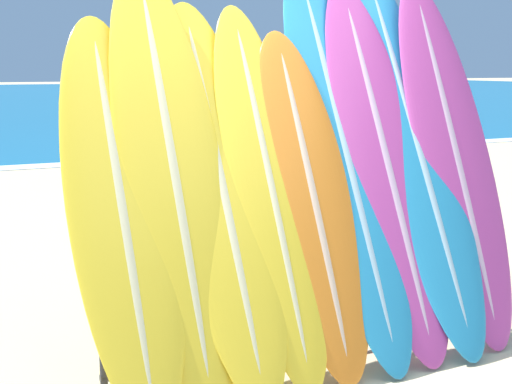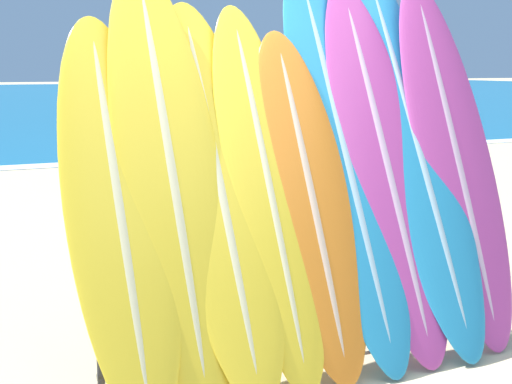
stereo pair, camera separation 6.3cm
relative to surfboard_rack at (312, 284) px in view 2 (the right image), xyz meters
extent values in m
cube|color=white|center=(-0.08, 9.18, -0.46)|extent=(120.00, 0.60, 0.01)
cylinder|color=#28282D|center=(-1.23, 0.00, -0.04)|extent=(0.04, 0.04, 0.85)
cylinder|color=#28282D|center=(1.23, 0.00, -0.04)|extent=(0.04, 0.04, 0.85)
cylinder|color=#28282D|center=(0.00, 0.00, 0.37)|extent=(2.51, 0.04, 0.04)
cylinder|color=#28282D|center=(0.00, 0.00, -0.35)|extent=(2.51, 0.04, 0.04)
ellipsoid|color=yellow|center=(-1.10, 0.06, 0.53)|extent=(0.55, 1.16, 2.00)
ellipsoid|color=beige|center=(-1.10, 0.06, 0.53)|extent=(0.10, 1.12, 1.92)
ellipsoid|color=yellow|center=(-0.80, 0.12, 0.69)|extent=(0.58, 1.21, 2.31)
ellipsoid|color=beige|center=(-0.80, 0.12, 0.69)|extent=(0.10, 1.18, 2.22)
ellipsoid|color=yellow|center=(-0.54, 0.09, 0.58)|extent=(0.57, 1.22, 2.10)
ellipsoid|color=beige|center=(-0.54, 0.09, 0.58)|extent=(0.10, 1.18, 2.02)
ellipsoid|color=yellow|center=(-0.26, 0.07, 0.58)|extent=(0.50, 1.12, 2.08)
ellipsoid|color=beige|center=(-0.26, 0.07, 0.58)|extent=(0.09, 1.09, 2.00)
ellipsoid|color=orange|center=(-0.01, 0.03, 0.50)|extent=(0.54, 1.02, 1.93)
ellipsoid|color=beige|center=(-0.01, 0.03, 0.50)|extent=(0.10, 0.99, 1.86)
ellipsoid|color=teal|center=(0.29, 0.16, 0.72)|extent=(0.54, 1.30, 2.37)
ellipsoid|color=#98BACC|center=(0.29, 0.16, 0.72)|extent=(0.10, 1.26, 2.28)
ellipsoid|color=#B23D8E|center=(0.55, 0.11, 0.66)|extent=(0.58, 1.17, 2.25)
ellipsoid|color=#CAA1BE|center=(0.55, 0.11, 0.66)|extent=(0.10, 1.13, 2.16)
ellipsoid|color=teal|center=(0.80, 0.16, 0.73)|extent=(0.58, 1.34, 2.40)
ellipsoid|color=#98BACC|center=(0.80, 0.16, 0.73)|extent=(0.10, 1.29, 2.31)
ellipsoid|color=#B23D8E|center=(1.07, 0.11, 0.68)|extent=(0.57, 1.06, 2.29)
ellipsoid|color=#CAA1BE|center=(1.07, 0.11, 0.68)|extent=(0.10, 1.02, 2.20)
cylinder|color=#A87A5B|center=(1.52, 2.83, -0.11)|extent=(0.10, 0.10, 0.72)
cylinder|color=#A87A5B|center=(1.36, 2.86, -0.11)|extent=(0.10, 0.10, 0.72)
cube|color=#CC4C3D|center=(1.44, 2.84, 0.14)|extent=(0.22, 0.17, 0.21)
cube|color=#2D333D|center=(1.44, 2.84, 0.53)|extent=(0.24, 0.18, 0.56)
sphere|color=#A87A5B|center=(1.44, 2.84, 0.94)|extent=(0.20, 0.20, 0.20)
cylinder|color=#A87A5B|center=(0.32, 7.81, -0.06)|extent=(0.11, 0.11, 0.81)
cylinder|color=#A87A5B|center=(0.17, 7.89, -0.06)|extent=(0.11, 0.11, 0.81)
cube|color=#385693|center=(0.25, 7.85, 0.22)|extent=(0.27, 0.23, 0.24)
cube|color=#2D333D|center=(0.25, 7.85, 0.66)|extent=(0.29, 0.25, 0.63)
sphere|color=#A87A5B|center=(0.25, 7.85, 1.12)|extent=(0.23, 0.23, 0.23)
camera|label=1|loc=(-1.96, -3.45, 1.24)|focal=50.00mm
camera|label=2|loc=(-1.91, -3.48, 1.24)|focal=50.00mm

